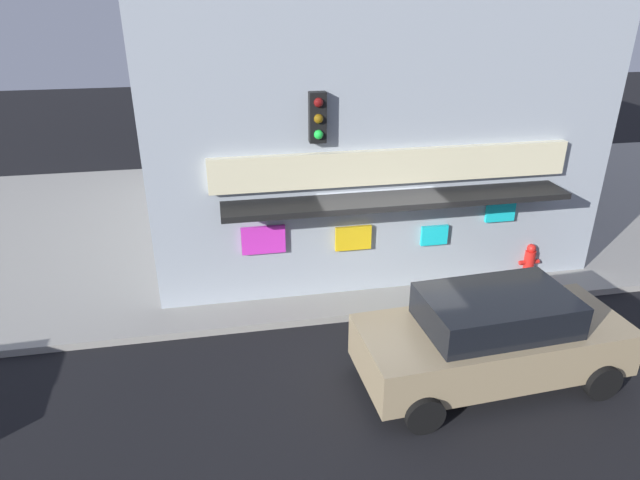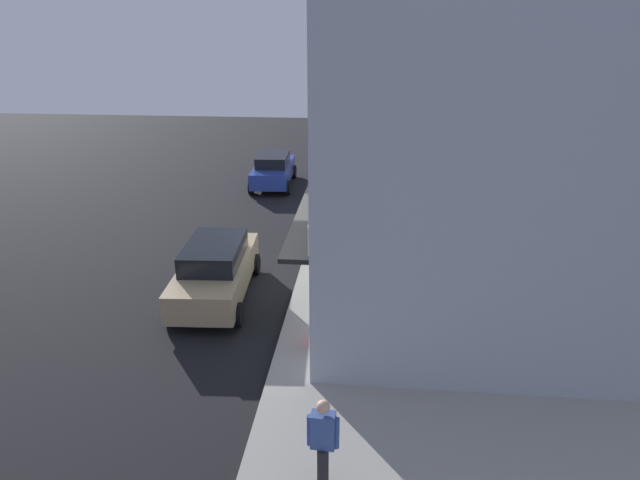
% 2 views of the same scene
% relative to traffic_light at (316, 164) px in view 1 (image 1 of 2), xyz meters
% --- Properties ---
extents(ground_plane, '(61.78, 61.78, 0.00)m').
position_rel_traffic_light_xyz_m(ground_plane, '(1.24, -1.04, -3.10)').
color(ground_plane, black).
extents(sidewalk, '(41.19, 11.11, 0.15)m').
position_rel_traffic_light_xyz_m(sidewalk, '(1.24, 4.52, -3.03)').
color(sidewalk, gray).
rests_on(sidewalk, ground_plane).
extents(corner_building, '(9.81, 10.61, 7.89)m').
position_rel_traffic_light_xyz_m(corner_building, '(1.59, 4.78, 0.99)').
color(corner_building, '#9EA8B2').
rests_on(corner_building, sidewalk).
extents(traffic_light, '(0.32, 0.58, 4.58)m').
position_rel_traffic_light_xyz_m(traffic_light, '(0.00, 0.00, 0.00)').
color(traffic_light, black).
rests_on(traffic_light, sidewalk).
extents(fire_hydrant, '(0.48, 0.24, 0.81)m').
position_rel_traffic_light_xyz_m(fire_hydrant, '(4.98, -0.13, -2.56)').
color(fire_hydrant, red).
rests_on(fire_hydrant, sidewalk).
extents(trash_can, '(0.59, 0.59, 0.90)m').
position_rel_traffic_light_xyz_m(trash_can, '(-1.79, 1.01, -2.50)').
color(trash_can, '#2D2D2D').
rests_on(trash_can, sidewalk).
extents(parked_car_tan, '(4.66, 2.24, 1.69)m').
position_rel_traffic_light_xyz_m(parked_car_tan, '(2.46, -3.24, -2.24)').
color(parked_car_tan, '#9E8966').
rests_on(parked_car_tan, ground_plane).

